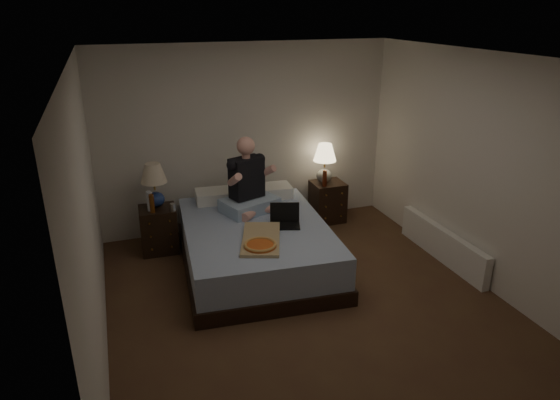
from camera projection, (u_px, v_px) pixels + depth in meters
name	position (u px, v px, depth m)	size (l,w,h in m)	color
floor	(308.00, 305.00, 5.21)	(4.00, 4.50, 0.00)	brown
ceiling	(314.00, 58.00, 4.29)	(4.00, 4.50, 0.00)	white
wall_back	(247.00, 138.00, 6.73)	(4.00, 2.50, 0.00)	silver
wall_front	(467.00, 328.00, 2.77)	(4.00, 2.50, 0.00)	silver
wall_left	(89.00, 221.00, 4.14)	(4.50, 2.50, 0.00)	silver
wall_right	(483.00, 172.00, 5.36)	(4.50, 2.50, 0.00)	silver
bed	(256.00, 246.00, 5.89)	(1.62, 2.16, 0.54)	#5677AD
nightstand_left	(159.00, 229.00, 6.27)	(0.45, 0.40, 0.58)	black
nightstand_right	(327.00, 202.00, 7.17)	(0.45, 0.40, 0.58)	black
lamp_left	(154.00, 185.00, 6.12)	(0.32, 0.32, 0.56)	navy
lamp_right	(325.00, 163.00, 6.97)	(0.32, 0.32, 0.56)	gray
water_bottle	(150.00, 201.00, 6.05)	(0.07, 0.07, 0.25)	silver
soda_can	(173.00, 207.00, 6.06)	(0.07, 0.07, 0.10)	#ADACA8
beer_bottle_left	(152.00, 203.00, 6.01)	(0.06, 0.06, 0.23)	#60300D
beer_bottle_right	(325.00, 178.00, 6.88)	(0.06, 0.06, 0.23)	#561D0C
person	(249.00, 175.00, 6.03)	(0.66, 0.52, 0.93)	black
laptop	(285.00, 217.00, 5.72)	(0.34, 0.28, 0.24)	black
pizza_box	(260.00, 246.00, 5.20)	(0.40, 0.76, 0.08)	tan
radiator	(442.00, 244.00, 6.08)	(0.10, 1.60, 0.40)	white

